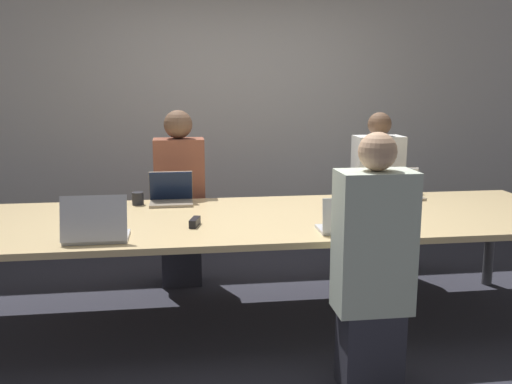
{
  "coord_description": "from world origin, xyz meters",
  "views": [
    {
      "loc": [
        -0.55,
        -3.71,
        1.66
      ],
      "look_at": [
        -0.01,
        0.1,
        0.91
      ],
      "focal_mm": 40.0,
      "sensor_mm": 36.0,
      "label": 1
    }
  ],
  "objects_px": {
    "cup_far_midleft": "(138,198)",
    "laptop_near_midright": "(349,222)",
    "laptop_far_midleft": "(171,194)",
    "laptop_near_left": "(96,228)",
    "laptop_far_right": "(397,189)",
    "person_far_midleft": "(180,201)",
    "person_far_right": "(377,198)",
    "stapler": "(195,222)",
    "cup_near_midright": "(387,224)",
    "person_near_midright": "(373,269)",
    "bottle_far_right": "(372,189)"
  },
  "relations": [
    {
      "from": "person_far_midleft",
      "to": "person_near_midright",
      "type": "bearing_deg",
      "value": -61.17
    },
    {
      "from": "person_near_midright",
      "to": "person_far_midleft",
      "type": "bearing_deg",
      "value": -61.17
    },
    {
      "from": "bottle_far_right",
      "to": "laptop_far_midleft",
      "type": "bearing_deg",
      "value": 173.93
    },
    {
      "from": "laptop_near_midright",
      "to": "laptop_far_right",
      "type": "height_order",
      "value": "laptop_far_right"
    },
    {
      "from": "person_near_midright",
      "to": "laptop_far_midleft",
      "type": "height_order",
      "value": "person_near_midright"
    },
    {
      "from": "person_far_right",
      "to": "stapler",
      "type": "relative_size",
      "value": 8.98
    },
    {
      "from": "cup_near_midright",
      "to": "cup_far_midleft",
      "type": "relative_size",
      "value": 0.88
    },
    {
      "from": "cup_near_midright",
      "to": "laptop_far_midleft",
      "type": "height_order",
      "value": "laptop_far_midleft"
    },
    {
      "from": "laptop_far_midleft",
      "to": "cup_far_midleft",
      "type": "xyz_separation_m",
      "value": [
        -0.24,
        -0.01,
        -0.02
      ]
    },
    {
      "from": "person_near_midright",
      "to": "person_far_right",
      "type": "height_order",
      "value": "person_near_midright"
    },
    {
      "from": "laptop_near_midright",
      "to": "cup_far_midleft",
      "type": "bearing_deg",
      "value": -36.81
    },
    {
      "from": "laptop_near_midright",
      "to": "stapler",
      "type": "distance_m",
      "value": 0.96
    },
    {
      "from": "stapler",
      "to": "cup_far_midleft",
      "type": "bearing_deg",
      "value": 134.24
    },
    {
      "from": "cup_far_midleft",
      "to": "laptop_near_midright",
      "type": "bearing_deg",
      "value": -36.81
    },
    {
      "from": "person_near_midright",
      "to": "cup_far_midleft",
      "type": "height_order",
      "value": "person_near_midright"
    },
    {
      "from": "laptop_far_midleft",
      "to": "person_far_midleft",
      "type": "bearing_deg",
      "value": 79.56
    },
    {
      "from": "laptop_near_midright",
      "to": "laptop_near_left",
      "type": "bearing_deg",
      "value": -0.66
    },
    {
      "from": "laptop_far_right",
      "to": "person_far_midleft",
      "type": "bearing_deg",
      "value": 167.12
    },
    {
      "from": "laptop_near_midright",
      "to": "bottle_far_right",
      "type": "bearing_deg",
      "value": -117.91
    },
    {
      "from": "person_far_right",
      "to": "stapler",
      "type": "bearing_deg",
      "value": -146.29
    },
    {
      "from": "laptop_far_right",
      "to": "laptop_far_midleft",
      "type": "relative_size",
      "value": 1.12
    },
    {
      "from": "cup_far_midleft",
      "to": "laptop_far_midleft",
      "type": "bearing_deg",
      "value": 1.33
    },
    {
      "from": "laptop_far_right",
      "to": "bottle_far_right",
      "type": "height_order",
      "value": "same"
    },
    {
      "from": "person_near_midright",
      "to": "laptop_near_midright",
      "type": "bearing_deg",
      "value": -90.67
    },
    {
      "from": "laptop_near_left",
      "to": "laptop_far_right",
      "type": "distance_m",
      "value": 2.37
    },
    {
      "from": "person_far_right",
      "to": "laptop_far_midleft",
      "type": "relative_size",
      "value": 4.37
    },
    {
      "from": "laptop_near_left",
      "to": "person_far_midleft",
      "type": "distance_m",
      "value": 1.42
    },
    {
      "from": "bottle_far_right",
      "to": "stapler",
      "type": "height_order",
      "value": "bottle_far_right"
    },
    {
      "from": "person_far_right",
      "to": "stapler",
      "type": "distance_m",
      "value": 1.9
    },
    {
      "from": "laptop_near_left",
      "to": "bottle_far_right",
      "type": "relative_size",
      "value": 1.57
    },
    {
      "from": "cup_near_midright",
      "to": "laptop_far_midleft",
      "type": "xyz_separation_m",
      "value": [
        -1.32,
        0.97,
        0.03
      ]
    },
    {
      "from": "cup_near_midright",
      "to": "laptop_far_right",
      "type": "xyz_separation_m",
      "value": [
        0.44,
        0.95,
        0.03
      ]
    },
    {
      "from": "person_near_midright",
      "to": "person_far_right",
      "type": "distance_m",
      "value": 1.92
    },
    {
      "from": "person_far_midleft",
      "to": "stapler",
      "type": "relative_size",
      "value": 9.17
    },
    {
      "from": "laptop_near_left",
      "to": "person_near_midright",
      "type": "relative_size",
      "value": 0.26
    },
    {
      "from": "person_near_midright",
      "to": "person_far_midleft",
      "type": "distance_m",
      "value": 2.06
    },
    {
      "from": "person_far_right",
      "to": "laptop_far_right",
      "type": "bearing_deg",
      "value": -85.98
    },
    {
      "from": "cup_near_midright",
      "to": "cup_far_midleft",
      "type": "height_order",
      "value": "cup_far_midleft"
    },
    {
      "from": "laptop_near_left",
      "to": "bottle_far_right",
      "type": "bearing_deg",
      "value": -157.19
    },
    {
      "from": "laptop_near_midright",
      "to": "cup_far_midleft",
      "type": "xyz_separation_m",
      "value": [
        -1.31,
        0.98,
        -0.02
      ]
    },
    {
      "from": "person_far_right",
      "to": "stapler",
      "type": "xyz_separation_m",
      "value": [
        -1.58,
        -1.05,
        0.1
      ]
    },
    {
      "from": "person_far_right",
      "to": "laptop_far_midleft",
      "type": "distance_m",
      "value": 1.77
    },
    {
      "from": "stapler",
      "to": "person_near_midright",
      "type": "bearing_deg",
      "value": -25.18
    },
    {
      "from": "cup_near_midright",
      "to": "laptop_near_left",
      "type": "bearing_deg",
      "value": 179.86
    },
    {
      "from": "person_far_right",
      "to": "bottle_far_right",
      "type": "distance_m",
      "value": 0.59
    },
    {
      "from": "bottle_far_right",
      "to": "stapler",
      "type": "bearing_deg",
      "value": -158.36
    },
    {
      "from": "laptop_far_right",
      "to": "person_far_midleft",
      "type": "relative_size",
      "value": 0.25
    },
    {
      "from": "cup_near_midright",
      "to": "person_far_right",
      "type": "distance_m",
      "value": 1.4
    },
    {
      "from": "laptop_far_right",
      "to": "person_far_midleft",
      "type": "height_order",
      "value": "person_far_midleft"
    },
    {
      "from": "laptop_near_midright",
      "to": "laptop_far_right",
      "type": "relative_size",
      "value": 0.98
    }
  ]
}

